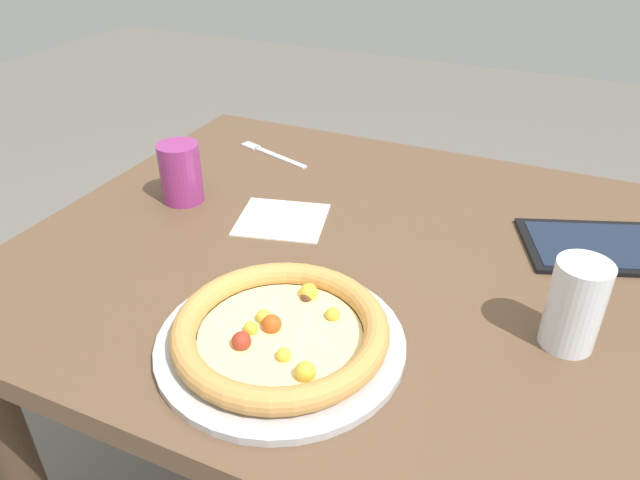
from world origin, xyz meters
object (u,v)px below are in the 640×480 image
pizza_near (282,334)px  tablet (595,246)px  drink_cup_colored (181,173)px  water_cup_clear (575,303)px  fork (270,154)px

pizza_near → tablet: size_ratio=1.20×
drink_cup_colored → tablet: bearing=10.6°
water_cup_clear → fork: (-0.68, 0.40, -0.07)m
pizza_near → fork: pizza_near is taller
pizza_near → water_cup_clear: size_ratio=2.62×
tablet → water_cup_clear: bearing=-95.5°
fork → tablet: size_ratio=0.69×
drink_cup_colored → fork: bearing=79.4°
pizza_near → tablet: (0.38, 0.44, -0.02)m
tablet → fork: bearing=169.9°
fork → tablet: bearing=-10.1°
drink_cup_colored → fork: size_ratio=0.59×
pizza_near → fork: 0.66m
water_cup_clear → fork: size_ratio=0.66×
fork → pizza_near: bearing=-60.2°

